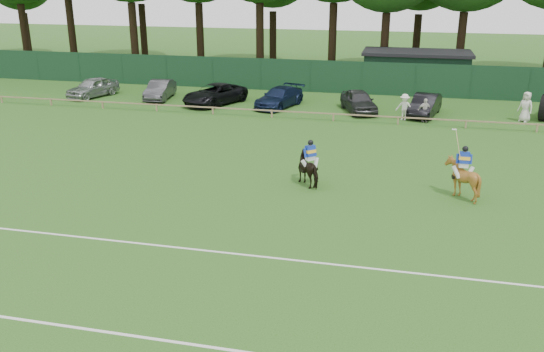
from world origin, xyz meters
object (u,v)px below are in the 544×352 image
(sedan_grey, at_px, (160,90))
(estate_black, at_px, (425,105))
(horse_dark, at_px, (310,169))
(spectator_right, at_px, (526,107))
(spectator_mid, at_px, (425,110))
(spectator_left, at_px, (404,107))
(sedan_silver, at_px, (93,87))
(horse_chestnut, at_px, (462,178))
(utility_shed, at_px, (416,70))
(sedan_navy, at_px, (279,97))
(suv_black, at_px, (215,94))
(hatch_grey, at_px, (359,101))

(sedan_grey, xyz_separation_m, estate_black, (18.99, -1.00, 0.00))
(horse_dark, height_order, spectator_right, spectator_right)
(spectator_mid, bearing_deg, spectator_left, 146.53)
(sedan_silver, xyz_separation_m, estate_black, (24.25, -0.62, -0.03))
(horse_chestnut, distance_m, utility_shed, 24.02)
(horse_chestnut, bearing_deg, estate_black, -87.57)
(spectator_mid, bearing_deg, horse_dark, -132.95)
(horse_chestnut, bearing_deg, sedan_grey, -40.17)
(horse_dark, height_order, sedan_navy, horse_dark)
(suv_black, distance_m, spectator_right, 20.56)
(sedan_grey, distance_m, hatch_grey, 14.70)
(sedan_grey, bearing_deg, spectator_right, -10.72)
(horse_dark, distance_m, sedan_silver, 24.45)
(estate_black, distance_m, spectator_left, 2.00)
(horse_dark, relative_size, hatch_grey, 0.40)
(horse_chestnut, xyz_separation_m, spectator_left, (-2.51, 13.23, 0.00))
(sedan_navy, xyz_separation_m, spectator_left, (8.52, -1.88, 0.16))
(hatch_grey, xyz_separation_m, spectator_mid, (4.25, -1.90, 0.02))
(sedan_silver, relative_size, utility_shed, 0.51)
(sedan_silver, relative_size, spectator_mid, 2.86)
(spectator_left, bearing_deg, utility_shed, 98.85)
(sedan_navy, bearing_deg, horse_chestnut, -36.38)
(sedan_silver, xyz_separation_m, sedan_navy, (14.43, -0.25, -0.05))
(suv_black, bearing_deg, horse_dark, -34.11)
(horse_dark, bearing_deg, hatch_grey, -136.69)
(sedan_navy, bearing_deg, horse_dark, -55.21)
(hatch_grey, xyz_separation_m, utility_shed, (3.69, 9.08, 0.81))
(horse_dark, xyz_separation_m, spectator_left, (3.84, 13.13, 0.11))
(sedan_grey, relative_size, sedan_navy, 0.90)
(suv_black, height_order, spectator_right, spectator_right)
(suv_black, height_order, sedan_navy, suv_black)
(sedan_silver, distance_m, estate_black, 24.26)
(sedan_navy, bearing_deg, sedan_grey, -166.38)
(estate_black, relative_size, spectator_left, 2.54)
(sedan_silver, bearing_deg, suv_black, 15.71)
(sedan_navy, relative_size, spectator_left, 2.79)
(sedan_navy, bearing_deg, hatch_grey, 14.91)
(horse_chestnut, relative_size, spectator_left, 1.00)
(spectator_left, height_order, spectator_right, spectator_right)
(estate_black, distance_m, spectator_right, 6.09)
(horse_chestnut, height_order, utility_shed, utility_shed)
(suv_black, bearing_deg, sedan_grey, -165.96)
(hatch_grey, height_order, spectator_right, spectator_right)
(horse_chestnut, xyz_separation_m, sedan_navy, (-11.02, 15.11, -0.16))
(sedan_silver, height_order, hatch_grey, same)
(suv_black, height_order, estate_black, suv_black)
(suv_black, height_order, spectator_mid, spectator_mid)
(horse_dark, height_order, utility_shed, utility_shed)
(estate_black, bearing_deg, utility_shed, 106.23)
(hatch_grey, height_order, utility_shed, utility_shed)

